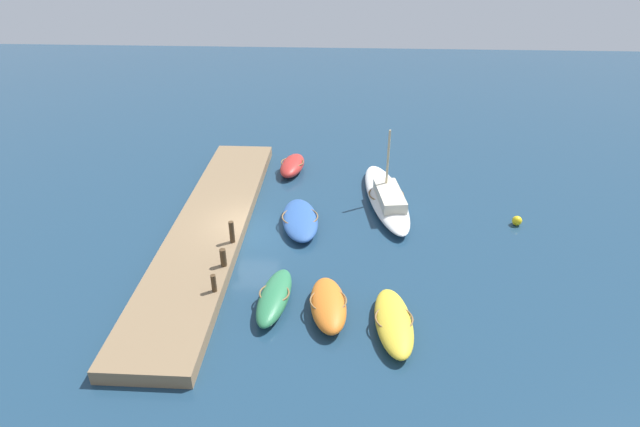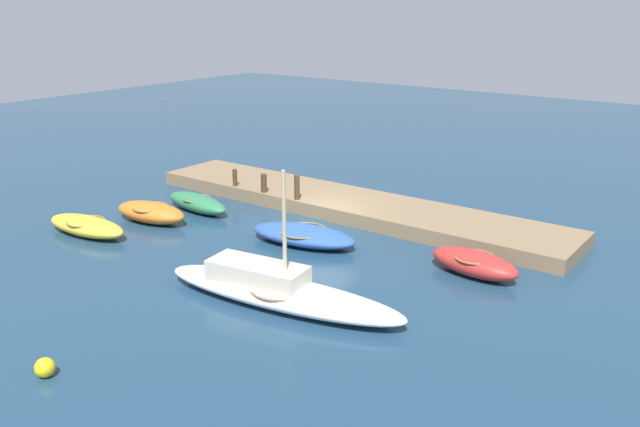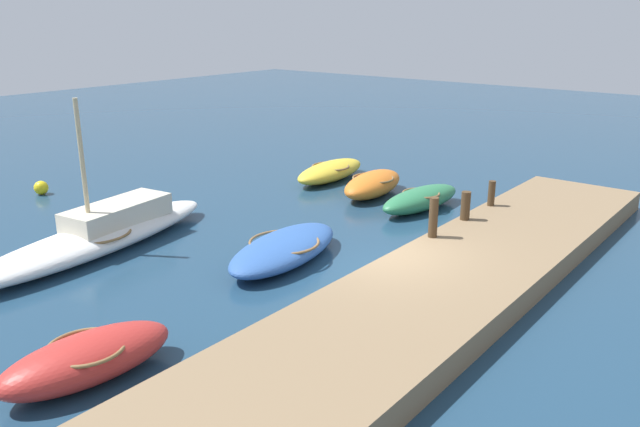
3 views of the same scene
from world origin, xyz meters
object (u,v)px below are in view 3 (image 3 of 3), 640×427
at_px(sailboat_white, 99,234).
at_px(rowboat_green, 421,199).
at_px(rowboat_orange, 373,184).
at_px(mooring_post_west, 433,217).
at_px(motorboat_blue, 284,248).
at_px(marker_buoy, 41,188).
at_px(mooring_post_mid_west, 465,206).
at_px(dinghy_red, 87,358).
at_px(mooring_post_mid_east, 492,193).
at_px(rowboat_yellow, 330,171).

relative_size(sailboat_white, rowboat_green, 2.18).
distance_m(rowboat_orange, mooring_post_west, 6.10).
distance_m(rowboat_orange, sailboat_white, 9.48).
relative_size(motorboat_blue, marker_buoy, 8.97).
bearing_deg(mooring_post_mid_west, dinghy_red, 170.23).
bearing_deg(dinghy_red, sailboat_white, 62.50).
height_order(rowboat_green, mooring_post_mid_west, mooring_post_mid_west).
distance_m(rowboat_orange, mooring_post_mid_east, 4.60).
xyz_separation_m(motorboat_blue, mooring_post_mid_east, (6.17, -2.87, 0.62)).
relative_size(rowboat_yellow, dinghy_red, 1.21).
height_order(mooring_post_mid_east, marker_buoy, mooring_post_mid_east).
bearing_deg(mooring_post_west, marker_buoy, 103.12).
relative_size(dinghy_red, rowboat_green, 0.87).
xyz_separation_m(rowboat_orange, rowboat_green, (-0.42, -2.17, -0.05)).
bearing_deg(rowboat_yellow, mooring_post_mid_west, -116.83).
distance_m(sailboat_white, mooring_post_mid_east, 11.37).
relative_size(dinghy_red, marker_buoy, 6.67).
bearing_deg(motorboat_blue, dinghy_red, -179.95).
relative_size(sailboat_white, marker_buoy, 16.62).
xyz_separation_m(mooring_post_west, marker_buoy, (-3.22, 13.80, -0.87)).
relative_size(sailboat_white, mooring_post_west, 7.65).
distance_m(rowboat_orange, marker_buoy, 11.73).
distance_m(sailboat_white, rowboat_green, 9.96).
relative_size(rowboat_green, mooring_post_mid_east, 4.89).
height_order(rowboat_yellow, dinghy_red, dinghy_red).
relative_size(rowboat_green, mooring_post_west, 3.51).
bearing_deg(rowboat_green, rowboat_yellow, 81.91).
relative_size(rowboat_orange, rowboat_green, 0.93).
xyz_separation_m(mooring_post_mid_east, marker_buoy, (-6.81, 13.80, -0.72)).
bearing_deg(rowboat_green, mooring_post_west, -139.76).
bearing_deg(rowboat_orange, motorboat_blue, -173.17).
distance_m(rowboat_green, mooring_post_west, 4.36).
bearing_deg(dinghy_red, mooring_post_mid_west, -2.44).
bearing_deg(motorboat_blue, mooring_post_mid_east, -34.12).
bearing_deg(dinghy_red, marker_buoy, 71.94).
xyz_separation_m(sailboat_white, mooring_post_west, (5.07, -7.34, 0.67)).
distance_m(mooring_post_mid_west, marker_buoy, 14.72).
height_order(rowboat_orange, mooring_post_mid_west, mooring_post_mid_west).
bearing_deg(motorboat_blue, mooring_post_west, -57.30).
bearing_deg(motorboat_blue, rowboat_orange, 5.20).
xyz_separation_m(motorboat_blue, rowboat_orange, (6.57, 1.68, 0.07)).
bearing_deg(sailboat_white, mooring_post_west, -63.60).
bearing_deg(rowboat_orange, marker_buoy, 120.42).
relative_size(sailboat_white, mooring_post_mid_east, 10.65).
bearing_deg(sailboat_white, rowboat_green, -38.05).
distance_m(motorboat_blue, mooring_post_mid_east, 6.83).
xyz_separation_m(rowboat_yellow, rowboat_green, (-1.21, -4.65, 0.01)).
relative_size(rowboat_yellow, marker_buoy, 8.04).
distance_m(motorboat_blue, marker_buoy, 10.95).
bearing_deg(mooring_post_mid_east, dinghy_red, 171.57).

